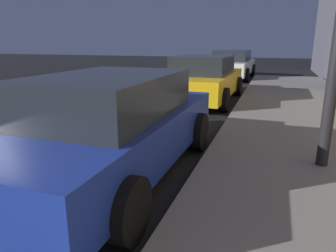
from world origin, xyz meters
The scene contains 3 objects.
car_blue centered at (2.85, 4.57, 0.72)m, with size 2.06×4.45×1.43m.
car_yellow_cab centered at (2.85, 10.55, 0.71)m, with size 2.08×4.54×1.43m.
car_white centered at (2.85, 17.34, 0.72)m, with size 2.17×4.61×1.43m.
Camera 1 is at (4.93, 0.90, 1.85)m, focal length 32.99 mm.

